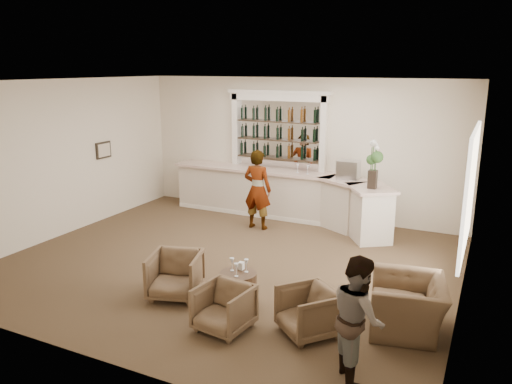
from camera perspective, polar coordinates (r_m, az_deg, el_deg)
ground at (r=9.40m, az=-3.15°, el=-8.01°), size 8.00×8.00×0.00m
room_shell at (r=9.34m, az=-0.35°, el=6.75°), size 8.04×7.02×3.32m
bar_counter at (r=11.86m, az=3.13°, el=-0.36°), size 5.72×1.80×1.14m
back_bar_alcove at (r=12.08m, az=2.51°, el=6.96°), size 2.64×0.25×3.00m
cocktail_table at (r=7.78m, az=-2.04°, el=-10.92°), size 0.57×0.57×0.50m
sommelier at (r=11.05m, az=0.17°, el=0.29°), size 0.66×0.45×1.79m
guest at (r=6.02m, az=11.58°, el=-13.87°), size 0.87×0.92×1.50m
armchair_left at (r=8.05m, az=-9.20°, el=-9.34°), size 0.97×0.99×0.72m
armchair_center at (r=7.04m, az=-3.71°, el=-13.10°), size 0.77×0.79×0.65m
armchair_right at (r=6.96m, az=6.00°, el=-13.45°), size 1.01×1.01×0.66m
armchair_far at (r=7.32m, az=16.95°, el=-12.25°), size 1.18×1.29×0.73m
espresso_machine at (r=11.14m, az=10.52°, el=2.53°), size 0.47×0.40×0.41m
flower_vase at (r=10.28m, az=13.29°, el=3.44°), size 0.26×0.26×0.99m
wine_glass_bar_left at (r=11.64m, az=4.78°, el=2.73°), size 0.07×0.07×0.21m
wine_glass_bar_right at (r=11.51m, az=5.93°, el=2.57°), size 0.07×0.07×0.21m
wine_glass_tbl_a at (r=7.71m, az=-2.76°, el=-8.27°), size 0.07×0.07×0.21m
wine_glass_tbl_b at (r=7.66m, az=-1.12°, el=-8.42°), size 0.07×0.07×0.21m
wine_glass_tbl_c at (r=7.51m, az=-2.26°, el=-8.90°), size 0.07×0.07×0.21m
napkin_holder at (r=7.77m, az=-1.71°, el=-8.43°), size 0.08×0.08×0.12m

